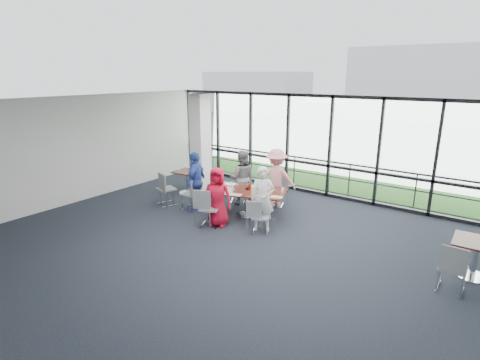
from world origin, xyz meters
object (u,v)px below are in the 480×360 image
Objects in this scene: diner_end at (196,181)px; chair_main_nr at (260,217)px; main_table at (246,194)px; side_table_right at (477,247)px; diner_far_right at (276,178)px; chair_main_nl at (210,208)px; chair_main_fr at (276,191)px; diner_near_left at (217,197)px; chair_spare_la at (166,189)px; diner_far_left at (242,177)px; diner_near_right at (263,199)px; chair_spare_lb at (206,173)px; chair_main_fl at (238,186)px; chair_spare_r at (453,268)px; chair_main_end at (191,194)px; side_table_left at (187,175)px; structural_column at (200,144)px.

diner_end is 2.45m from chair_main_nr.
diner_end is at bearing 146.89° from chair_main_nr.
main_table is 2.86× the size of side_table_right.
chair_main_nl is at bearing 52.15° from diner_far_right.
chair_main_nr is 2.07m from chair_main_fr.
diner_far_right is (0.50, 2.10, 0.10)m from diner_near_left.
chair_main_fr is at bearing 55.59° from diner_near_left.
diner_far_right is at bearing 52.76° from chair_spare_la.
chair_main_nl is at bearing 69.11° from diner_far_left.
diner_far_right is 3.28m from chair_spare_la.
chair_spare_lb is (-3.69, 2.12, -0.34)m from diner_near_right.
chair_spare_r is (6.05, -1.72, -0.03)m from chair_main_fl.
diner_far_right is 1.90× the size of chair_main_end.
chair_main_fl is at bearing 82.23° from chair_main_nl.
chair_main_fl is at bearing 87.83° from diner_near_left.
diner_far_left is at bearing 172.21° from side_table_right.
diner_far_left reaches higher than chair_main_end.
chair_main_fr is 1.01× the size of chair_spare_r.
diner_far_left is 1.79× the size of chair_main_fr.
diner_far_right is 2.39m from chair_main_nl.
chair_spare_la is at bearing 153.45° from diner_near_right.
diner_end is at bearing 19.61° from diner_far_right.
chair_spare_lb reaches higher than chair_main_fr.
chair_main_end reaches higher than side_table_left.
chair_main_fl is at bearing 171.48° from side_table_right.
chair_main_fr is (1.67, 1.64, -0.40)m from diner_end.
chair_main_nl is (2.17, -2.12, -1.11)m from structural_column.
diner_near_left reaches higher than main_table.
diner_far_left is (-6.11, 0.84, 0.20)m from side_table_right.
chair_main_end is at bearing 177.43° from chair_spare_r.
chair_main_nl is at bearing -146.41° from diner_near_left.
chair_main_nr is at bearing -99.05° from diner_near_right.
chair_main_fl is 0.97× the size of chair_spare_la.
side_table_right is at bearing 173.88° from chair_spare_lb.
structural_column reaches higher than diner_near_left.
structural_column is at bearing 127.68° from chair_main_nr.
diner_near_left is at bearing 80.62° from chair_main_fl.
chair_main_nr is 0.88× the size of chair_spare_lb.
chair_main_fl is (1.84, 0.31, -0.13)m from side_table_left.
chair_main_fl reaches higher than chair_main_end.
chair_main_fr reaches higher than side_table_right.
side_table_right is 0.86× the size of chair_main_fl.
diner_end is at bearing 31.74° from chair_spare_la.
structural_column is at bearing -160.37° from diner_end.
main_table is 5.42m from side_table_right.
diner_far_left is (-1.59, 1.31, 0.00)m from diner_near_right.
diner_end is 1.88× the size of chair_spare_r.
chair_main_nl is (2.42, -1.70, -0.13)m from side_table_left.
diner_far_left reaches higher than chair_spare_r.
diner_end is at bearing 26.47° from diner_far_left.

